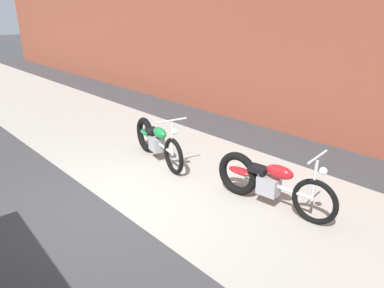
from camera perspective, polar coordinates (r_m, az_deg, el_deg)
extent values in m
plane|color=#38383A|center=(5.76, -12.16, -9.83)|extent=(80.00, 80.00, 0.00)
cube|color=#9E998E|center=(6.68, 0.77, -4.80)|extent=(36.00, 3.50, 0.01)
cube|color=brown|center=(8.79, 18.05, 15.74)|extent=(36.00, 0.50, 4.52)
torus|color=black|center=(6.61, -2.92, -1.91)|extent=(0.68, 0.23, 0.68)
torus|color=black|center=(7.71, -7.38, 1.50)|extent=(0.74, 0.29, 0.73)
cylinder|color=silver|center=(7.14, -5.33, 0.13)|extent=(1.22, 0.32, 0.06)
cube|color=#99999E|center=(7.22, -5.59, 0.03)|extent=(0.36, 0.28, 0.28)
ellipsoid|color=#197A38|center=(6.99, -5.12, 1.77)|extent=(0.47, 0.28, 0.20)
ellipsoid|color=#197A38|center=(7.64, -7.26, 1.82)|extent=(0.47, 0.27, 0.10)
cube|color=black|center=(7.32, -6.31, 2.12)|extent=(0.32, 0.26, 0.08)
cylinder|color=silver|center=(6.53, -3.14, 0.71)|extent=(0.05, 0.05, 0.62)
cylinder|color=silver|center=(6.42, -3.20, 3.73)|extent=(0.16, 0.57, 0.03)
sphere|color=white|center=(6.39, -2.76, 1.96)|extent=(0.11, 0.11, 0.11)
cylinder|color=silver|center=(7.51, -5.30, 0.22)|extent=(0.55, 0.18, 0.06)
torus|color=black|center=(5.40, 18.77, -8.60)|extent=(0.68, 0.15, 0.68)
torus|color=black|center=(5.91, 7.22, -4.65)|extent=(0.74, 0.20, 0.73)
cylinder|color=silver|center=(5.61, 12.73, -6.32)|extent=(1.23, 0.18, 0.06)
cube|color=#99999E|center=(5.66, 11.99, -6.45)|extent=(0.34, 0.25, 0.28)
ellipsoid|color=red|center=(5.48, 13.66, -4.31)|extent=(0.46, 0.23, 0.20)
ellipsoid|color=red|center=(5.86, 7.65, -4.25)|extent=(0.46, 0.22, 0.10)
cube|color=black|center=(5.66, 10.40, -3.89)|extent=(0.30, 0.23, 0.08)
cylinder|color=silver|center=(5.27, 18.76, -5.53)|extent=(0.05, 0.05, 0.62)
cylinder|color=silver|center=(5.13, 19.22, -1.92)|extent=(0.09, 0.58, 0.03)
sphere|color=white|center=(5.17, 20.00, -4.03)|extent=(0.11, 0.11, 0.11)
cylinder|color=silver|center=(5.92, 10.65, -5.96)|extent=(0.55, 0.12, 0.06)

